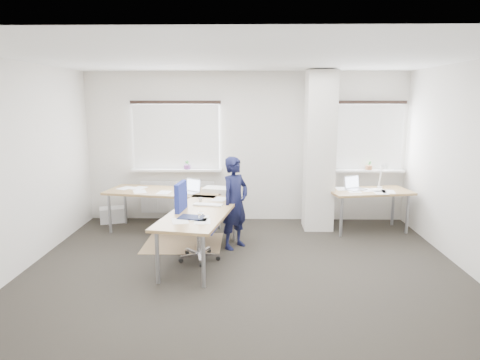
{
  "coord_description": "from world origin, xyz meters",
  "views": [
    {
      "loc": [
        0.06,
        -5.54,
        2.31
      ],
      "look_at": [
        -0.07,
        0.9,
        1.08
      ],
      "focal_mm": 32.0,
      "sensor_mm": 36.0,
      "label": 1
    }
  ],
  "objects_px": {
    "desk_side": "(369,193)",
    "person": "(235,203)",
    "desk_main": "(184,202)",
    "task_chair": "(196,239)"
  },
  "relations": [
    {
      "from": "task_chair",
      "to": "person",
      "type": "xyz_separation_m",
      "value": [
        0.55,
        0.54,
        0.4
      ]
    },
    {
      "from": "desk_main",
      "to": "task_chair",
      "type": "height_order",
      "value": "task_chair"
    },
    {
      "from": "desk_main",
      "to": "person",
      "type": "distance_m",
      "value": 0.84
    },
    {
      "from": "desk_main",
      "to": "task_chair",
      "type": "relative_size",
      "value": 2.61
    },
    {
      "from": "desk_side",
      "to": "task_chair",
      "type": "distance_m",
      "value": 3.24
    },
    {
      "from": "desk_main",
      "to": "person",
      "type": "relative_size",
      "value": 2.07
    },
    {
      "from": "desk_main",
      "to": "person",
      "type": "height_order",
      "value": "person"
    },
    {
      "from": "desk_side",
      "to": "person",
      "type": "relative_size",
      "value": 1.04
    },
    {
      "from": "task_chair",
      "to": "desk_main",
      "type": "bearing_deg",
      "value": 118.79
    },
    {
      "from": "desk_side",
      "to": "task_chair",
      "type": "xyz_separation_m",
      "value": [
        -2.87,
        -1.46,
        -0.37
      ]
    }
  ]
}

